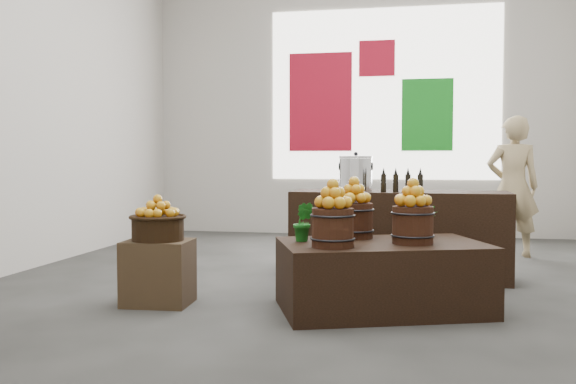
% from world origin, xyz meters
% --- Properties ---
extents(ground, '(7.00, 7.00, 0.00)m').
position_xyz_m(ground, '(0.00, 0.00, 0.00)').
color(ground, '#3E3E3B').
rests_on(ground, ground).
extents(back_wall, '(6.00, 0.04, 4.00)m').
position_xyz_m(back_wall, '(0.00, 3.50, 2.00)').
color(back_wall, '#B0ABA3').
rests_on(back_wall, ground).
extents(back_opening, '(3.20, 0.02, 2.40)m').
position_xyz_m(back_opening, '(0.30, 3.48, 2.00)').
color(back_opening, white).
rests_on(back_opening, back_wall).
extents(deco_red_left, '(0.90, 0.04, 1.40)m').
position_xyz_m(deco_red_left, '(-0.60, 3.47, 1.90)').
color(deco_red_left, maroon).
rests_on(deco_red_left, back_wall).
extents(deco_green_right, '(0.70, 0.04, 1.00)m').
position_xyz_m(deco_green_right, '(0.90, 3.47, 1.70)').
color(deco_green_right, '#137C1B').
rests_on(deco_green_right, back_wall).
extents(deco_red_upper, '(0.50, 0.04, 0.50)m').
position_xyz_m(deco_red_upper, '(0.20, 3.47, 2.50)').
color(deco_red_upper, maroon).
rests_on(deco_red_upper, back_wall).
extents(crate, '(0.50, 0.42, 0.48)m').
position_xyz_m(crate, '(-1.15, -1.20, 0.24)').
color(crate, '#463520').
rests_on(crate, ground).
extents(wicker_basket, '(0.39, 0.39, 0.18)m').
position_xyz_m(wicker_basket, '(-1.15, -1.20, 0.57)').
color(wicker_basket, black).
rests_on(wicker_basket, crate).
extents(apples_in_basket, '(0.30, 0.30, 0.16)m').
position_xyz_m(apples_in_basket, '(-1.15, -1.20, 0.74)').
color(apples_in_basket, '#951A04').
rests_on(apples_in_basket, wicker_basket).
extents(display_table, '(1.64, 1.30, 0.49)m').
position_xyz_m(display_table, '(0.50, -1.08, 0.25)').
color(display_table, black).
rests_on(display_table, ground).
extents(apple_bucket_front_left, '(0.29, 0.29, 0.26)m').
position_xyz_m(apple_bucket_front_left, '(0.18, -1.40, 0.63)').
color(apple_bucket_front_left, '#33150E').
rests_on(apple_bucket_front_left, display_table).
extents(apples_in_bucket_front_left, '(0.21, 0.21, 0.19)m').
position_xyz_m(apples_in_bucket_front_left, '(0.18, -1.40, 0.85)').
color(apples_in_bucket_front_left, '#951A04').
rests_on(apples_in_bucket_front_left, apple_bucket_front_left).
extents(apple_bucket_front_right, '(0.29, 0.29, 0.26)m').
position_xyz_m(apple_bucket_front_right, '(0.71, -1.12, 0.63)').
color(apple_bucket_front_right, '#33150E').
rests_on(apple_bucket_front_right, display_table).
extents(apples_in_bucket_front_right, '(0.21, 0.21, 0.19)m').
position_xyz_m(apples_in_bucket_front_right, '(0.71, -1.12, 0.85)').
color(apples_in_bucket_front_right, '#951A04').
rests_on(apples_in_bucket_front_right, apple_bucket_front_right).
extents(apple_bucket_rear, '(0.29, 0.29, 0.26)m').
position_xyz_m(apple_bucket_rear, '(0.28, -0.88, 0.63)').
color(apple_bucket_rear, '#33150E').
rests_on(apple_bucket_rear, display_table).
extents(apples_in_bucket_rear, '(0.21, 0.21, 0.19)m').
position_xyz_m(apples_in_bucket_rear, '(0.28, -0.88, 0.85)').
color(apples_in_bucket_rear, '#951A04').
rests_on(apples_in_bucket_rear, apple_bucket_rear).
extents(herb_garnish_right, '(0.25, 0.23, 0.25)m').
position_xyz_m(herb_garnish_right, '(0.80, -0.71, 0.62)').
color(herb_garnish_right, '#156419').
rests_on(herb_garnish_right, display_table).
extents(herb_garnish_left, '(0.17, 0.15, 0.28)m').
position_xyz_m(herb_garnish_left, '(-0.06, -1.15, 0.64)').
color(herb_garnish_left, '#156419').
rests_on(herb_garnish_left, display_table).
extents(counter, '(1.95, 0.64, 0.80)m').
position_xyz_m(counter, '(0.59, 0.23, 0.40)').
color(counter, black).
rests_on(counter, ground).
extents(stock_pot_left, '(0.30, 0.30, 0.30)m').
position_xyz_m(stock_pot_left, '(0.19, 0.23, 0.95)').
color(stock_pot_left, silver).
rests_on(stock_pot_left, counter).
extents(oil_cruets, '(0.28, 0.06, 0.22)m').
position_xyz_m(oil_cruets, '(0.59, 0.03, 0.91)').
color(oil_cruets, black).
rests_on(oil_cruets, counter).
extents(shopper, '(0.59, 0.41, 1.56)m').
position_xyz_m(shopper, '(1.80, 1.76, 0.78)').
color(shopper, '#9B875F').
rests_on(shopper, ground).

